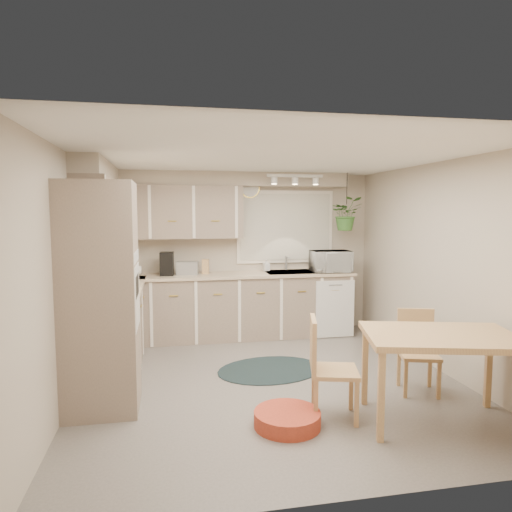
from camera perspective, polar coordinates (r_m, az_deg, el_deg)
name	(u,v)px	position (r m, az deg, el deg)	size (l,w,h in m)	color
floor	(270,381)	(5.13, 1.76, -15.36)	(4.20, 4.20, 0.00)	slate
ceiling	(271,156)	(4.82, 1.84, 12.34)	(4.20, 4.20, 0.00)	white
wall_back	(240,254)	(6.88, -2.04, 0.31)	(4.00, 0.04, 2.40)	#AFA291
wall_front	(346,316)	(2.85, 11.19, -7.34)	(4.00, 0.04, 2.40)	#AFA291
wall_left	(71,276)	(4.81, -22.16, -2.39)	(0.04, 4.20, 2.40)	#AFA291
wall_right	(441,267)	(5.62, 22.13, -1.29)	(0.04, 4.20, 2.40)	#AFA291
base_cab_left	(115,328)	(5.75, -17.21, -8.58)	(0.60, 1.85, 0.90)	gray
base_cab_back	(230,307)	(6.67, -3.33, -6.39)	(3.60, 0.60, 0.90)	gray
counter_left	(115,289)	(5.66, -17.25, -3.95)	(0.64, 1.89, 0.04)	tan
counter_back	(229,275)	(6.58, -3.34, -2.40)	(3.64, 0.64, 0.04)	tan
oven_stack	(100,298)	(4.41, -18.88, -4.94)	(0.65, 0.65, 2.10)	gray
wall_oven_face	(136,296)	(4.38, -14.72, -4.90)	(0.02, 0.56, 0.58)	silver
upper_cab_left	(102,212)	(5.72, -18.72, 5.22)	(0.35, 2.00, 0.75)	gray
upper_cab_back	(172,212)	(6.60, -10.48, 5.43)	(2.00, 0.35, 0.75)	gray
soffit_left	(98,172)	(5.75, -19.12, 9.95)	(0.30, 2.00, 0.20)	#AFA291
soffit_back	(227,179)	(6.69, -3.59, 9.58)	(3.60, 0.30, 0.20)	#AFA291
cooktop	(109,296)	(5.09, -17.85, -4.73)	(0.52, 0.58, 0.02)	silver
range_hood	(106,253)	(5.03, -18.23, 0.37)	(0.40, 0.60, 0.14)	silver
window_blinds	(285,227)	(6.97, 3.69, 3.66)	(1.40, 0.02, 1.00)	silver
window_frame	(285,227)	(6.98, 3.67, 3.66)	(1.50, 0.02, 1.10)	silver
sink	(290,275)	(6.77, 4.23, -2.35)	(0.70, 0.48, 0.10)	#95989C
dishwasher_front	(335,309)	(6.74, 9.85, -6.55)	(0.58, 0.01, 0.83)	silver
track_light_bar	(295,176)	(6.48, 4.90, 9.96)	(0.80, 0.04, 0.04)	silver
wall_clock	(250,188)	(6.86, -0.78, 8.49)	(0.30, 0.30, 0.03)	gold
dining_table	(439,379)	(4.37, 21.93, -14.03)	(1.26, 0.84, 0.79)	tan
chair_left	(335,368)	(4.21, 9.80, -13.67)	(0.42, 0.42, 0.90)	tan
chair_back	(419,352)	(4.98, 19.68, -11.28)	(0.39, 0.39, 0.83)	tan
braided_rug	(270,370)	(5.45, 1.77, -14.01)	(1.24, 0.93, 0.01)	black
pet_bed	(287,419)	(4.14, 3.93, -19.66)	(0.57, 0.57, 0.13)	#B93C25
microwave	(331,259)	(6.83, 9.31, -0.37)	(0.57, 0.32, 0.39)	silver
soap_bottle	(266,269)	(6.83, 1.31, -1.58)	(0.08, 0.18, 0.08)	silver
hanging_plant	(346,218)	(6.88, 11.23, 4.73)	(0.45, 0.50, 0.39)	#356528
coffee_maker	(167,264)	(6.51, -11.08, -0.95)	(0.18, 0.22, 0.33)	black
toaster	(187,268)	(6.55, -8.56, -1.50)	(0.30, 0.17, 0.18)	#95989C
knife_block	(206,267)	(6.59, -6.33, -1.31)	(0.10, 0.10, 0.21)	tan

